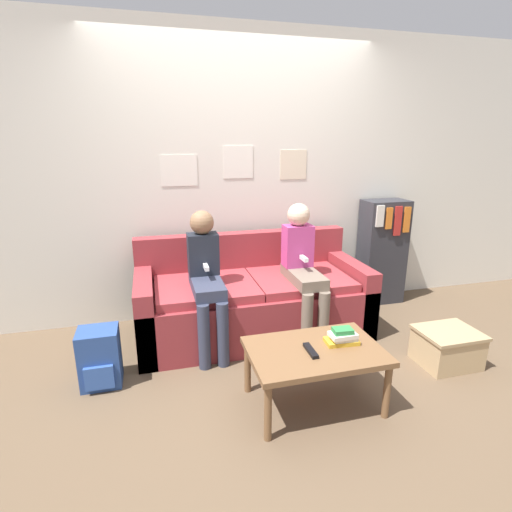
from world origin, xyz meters
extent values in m
plane|color=brown|center=(0.00, 0.00, 0.00)|extent=(10.00, 10.00, 0.00)
cube|color=silver|center=(0.00, 1.07, 1.30)|extent=(8.00, 0.06, 2.60)
cube|color=white|center=(-0.53, 1.04, 1.38)|extent=(0.32, 0.00, 0.27)
cube|color=white|center=(0.00, 1.04, 1.44)|extent=(0.27, 0.00, 0.29)
cube|color=beige|center=(0.53, 1.04, 1.41)|extent=(0.26, 0.00, 0.27)
cube|color=maroon|center=(0.00, 0.51, 0.22)|extent=(1.94, 0.86, 0.44)
cube|color=maroon|center=(0.00, 0.87, 0.63)|extent=(1.94, 0.14, 0.39)
cube|color=maroon|center=(-0.90, 0.51, 0.30)|extent=(0.14, 0.86, 0.60)
cube|color=maroon|center=(0.90, 0.51, 0.30)|extent=(0.14, 0.86, 0.60)
cube|color=#A1343A|center=(-0.41, 0.48, 0.47)|extent=(0.81, 0.70, 0.07)
cube|color=#A1343A|center=(0.41, 0.48, 0.47)|extent=(0.81, 0.70, 0.07)
cube|color=brown|center=(0.12, -0.55, 0.37)|extent=(0.83, 0.55, 0.04)
cylinder|color=brown|center=(-0.25, -0.78, 0.18)|extent=(0.04, 0.04, 0.36)
cylinder|color=brown|center=(0.50, -0.78, 0.18)|extent=(0.04, 0.04, 0.36)
cylinder|color=brown|center=(-0.25, -0.31, 0.18)|extent=(0.04, 0.04, 0.36)
cylinder|color=brown|center=(0.50, -0.31, 0.18)|extent=(0.04, 0.04, 0.36)
cylinder|color=#33384C|center=(-0.49, 0.05, 0.25)|extent=(0.09, 0.09, 0.51)
cylinder|color=#33384C|center=(-0.35, 0.05, 0.25)|extent=(0.09, 0.09, 0.51)
cube|color=#33384C|center=(-0.42, 0.33, 0.55)|extent=(0.23, 0.53, 0.09)
cube|color=#1E232D|center=(-0.42, 0.48, 0.76)|extent=(0.24, 0.16, 0.33)
sphere|color=#8C6647|center=(-0.42, 0.48, 1.02)|extent=(0.19, 0.19, 0.19)
cube|color=white|center=(-0.42, 0.33, 0.70)|extent=(0.03, 0.12, 0.03)
cylinder|color=#756656|center=(0.31, 0.05, 0.25)|extent=(0.09, 0.09, 0.51)
cylinder|color=#756656|center=(0.45, 0.05, 0.25)|extent=(0.09, 0.09, 0.51)
cube|color=#756656|center=(0.38, 0.33, 0.55)|extent=(0.23, 0.53, 0.09)
cube|color=#B73D7F|center=(0.38, 0.48, 0.77)|extent=(0.24, 0.16, 0.35)
sphere|color=beige|center=(0.38, 0.48, 1.04)|extent=(0.19, 0.19, 0.19)
cube|color=white|center=(0.38, 0.33, 0.70)|extent=(0.03, 0.12, 0.03)
cube|color=black|center=(0.08, -0.58, 0.40)|extent=(0.04, 0.17, 0.02)
cube|color=gold|center=(0.31, -0.52, 0.41)|extent=(0.21, 0.13, 0.03)
cube|color=silver|center=(0.33, -0.53, 0.43)|extent=(0.16, 0.11, 0.02)
cube|color=silver|center=(0.31, -0.53, 0.45)|extent=(0.17, 0.11, 0.03)
cube|color=#2D8442|center=(0.31, -0.53, 0.48)|extent=(0.13, 0.09, 0.03)
cube|color=#2D2D33|center=(1.46, 0.88, 0.53)|extent=(0.44, 0.27, 1.06)
cube|color=silver|center=(1.32, 0.74, 0.93)|extent=(0.08, 0.02, 0.21)
cube|color=orange|center=(1.41, 0.74, 0.91)|extent=(0.06, 0.02, 0.21)
cube|color=red|center=(1.51, 0.74, 0.88)|extent=(0.07, 0.02, 0.29)
cube|color=orange|center=(1.61, 0.74, 0.89)|extent=(0.07, 0.02, 0.25)
cube|color=tan|center=(1.28, -0.36, 0.12)|extent=(0.41, 0.34, 0.25)
cube|color=tan|center=(1.28, -0.36, 0.26)|extent=(0.43, 0.36, 0.02)
cube|color=#284789|center=(-1.21, 0.04, 0.20)|extent=(0.27, 0.23, 0.41)
cube|color=#3055A5|center=(-1.21, -0.09, 0.12)|extent=(0.19, 0.03, 0.16)
camera|label=1|loc=(-0.80, -2.58, 1.64)|focal=28.00mm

